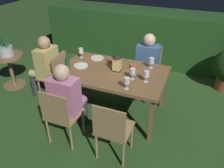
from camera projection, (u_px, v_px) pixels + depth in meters
ground_plane at (112, 111)px, 3.74m from camera, size 16.00×16.00×0.00m
dining_table at (112, 74)px, 3.37m from camera, size 1.62×1.00×0.76m
chair_side_left_b at (112, 129)px, 2.67m from camera, size 0.42×0.40×0.87m
chair_head_near at (55, 74)px, 3.82m from camera, size 0.40×0.42×0.87m
person_in_mustard at (45, 64)px, 3.81m from camera, size 0.48×0.38×1.15m
chair_side_right_b at (148, 66)px, 4.07m from camera, size 0.42×0.40×0.87m
person_in_blue at (146, 63)px, 3.84m from camera, size 0.38×0.47×1.15m
chair_side_left_a at (61, 114)px, 2.90m from camera, size 0.42×0.40×0.87m
person_in_pink at (68, 97)px, 2.97m from camera, size 0.38×0.47×1.15m
lantern_centerpiece at (117, 62)px, 3.29m from camera, size 0.15×0.15×0.27m
green_bottle_on_table at (68, 64)px, 3.30m from camera, size 0.07×0.07×0.29m
wine_glass_a at (127, 81)px, 2.86m from camera, size 0.08×0.08×0.17m
wine_glass_b at (152, 61)px, 3.37m from camera, size 0.08×0.08×0.17m
wine_glass_c at (146, 74)px, 3.02m from camera, size 0.08×0.08×0.17m
wine_glass_d at (81, 51)px, 3.70m from camera, size 0.08×0.08×0.17m
wine_glass_e at (133, 72)px, 3.08m from camera, size 0.08×0.08×0.17m
plate_a at (97, 58)px, 3.73m from camera, size 0.22×0.22×0.01m
plate_b at (81, 66)px, 3.49m from camera, size 0.22×0.22×0.01m
bowl_olives at (111, 60)px, 3.60m from camera, size 0.11×0.11×0.06m
bowl_bread at (134, 66)px, 3.42m from camera, size 0.12×0.12×0.05m
side_table at (10, 66)px, 4.21m from camera, size 0.57×0.57×0.65m
ice_bucket at (6, 50)px, 4.05m from camera, size 0.26×0.26×0.34m
hedge_backdrop at (147, 37)px, 5.16m from camera, size 4.81×0.78×1.16m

